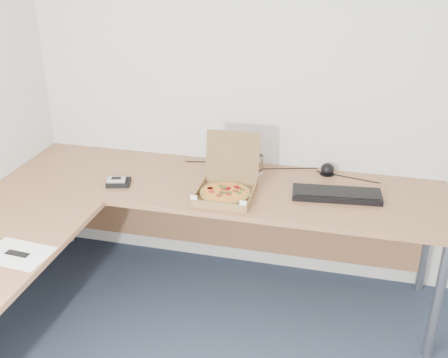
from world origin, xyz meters
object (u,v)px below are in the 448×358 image
(desk, at_px, (139,217))
(drinking_glass, at_px, (258,165))
(pizza_box, at_px, (226,190))
(wallet, at_px, (119,182))
(keyboard, at_px, (337,194))

(desk, xyz_separation_m, drinking_glass, (0.50, 0.62, 0.09))
(pizza_box, relative_size, wallet, 2.71)
(desk, relative_size, keyboard, 5.27)
(drinking_glass, bearing_deg, wallet, -155.35)
(keyboard, relative_size, wallet, 3.65)
(desk, bearing_deg, keyboard, 23.21)
(desk, distance_m, pizza_box, 0.49)
(drinking_glass, relative_size, keyboard, 0.24)
(desk, relative_size, drinking_glass, 22.10)
(pizza_box, xyz_separation_m, wallet, (-0.63, -0.01, -0.03))
(pizza_box, distance_m, wallet, 0.63)
(pizza_box, height_order, drinking_glass, pizza_box)
(pizza_box, distance_m, keyboard, 0.60)
(pizza_box, height_order, keyboard, pizza_box)
(pizza_box, relative_size, keyboard, 0.74)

